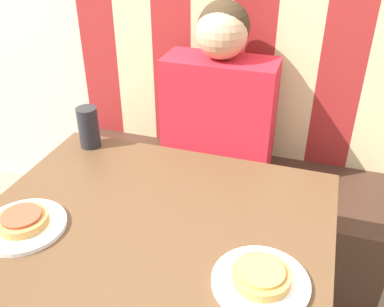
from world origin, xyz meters
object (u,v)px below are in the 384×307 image
at_px(plate_left, 24,226).
at_px(pizza_left, 22,220).
at_px(person, 220,97).
at_px(plate_right, 260,282).
at_px(pizza_right, 261,275).
at_px(drinking_cup, 89,127).

height_order(plate_left, pizza_left, pizza_left).
relative_size(person, pizza_left, 5.29).
bearing_deg(plate_left, plate_right, 0.00).
relative_size(person, plate_left, 3.16).
bearing_deg(pizza_right, pizza_left, 180.00).
distance_m(person, pizza_left, 0.84).
xyz_separation_m(person, pizza_right, (0.30, -0.78, -0.04)).
xyz_separation_m(person, pizza_left, (-0.30, -0.78, -0.04)).
height_order(plate_right, pizza_left, pizza_left).
distance_m(person, plate_right, 0.84).
bearing_deg(plate_right, pizza_left, 180.00).
distance_m(person, drinking_cup, 0.50).
distance_m(plate_right, pizza_right, 0.02).
relative_size(person, pizza_right, 5.29).
relative_size(plate_left, drinking_cup, 1.54).
bearing_deg(drinking_cup, pizza_right, -33.25).
xyz_separation_m(person, plate_right, (0.30, -0.78, -0.06)).
bearing_deg(plate_right, plate_left, 180.00).
bearing_deg(pizza_left, plate_right, 0.00).
relative_size(plate_left, pizza_right, 1.68).
relative_size(plate_right, drinking_cup, 1.54).
bearing_deg(person, drinking_cup, -133.09).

